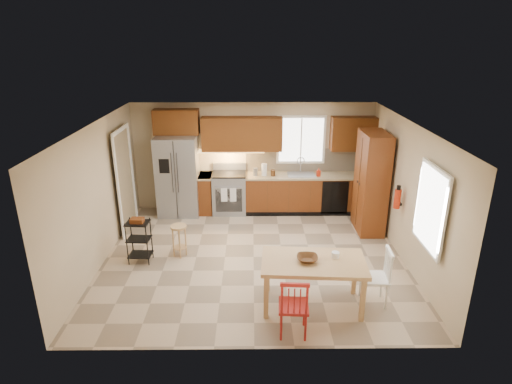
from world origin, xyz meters
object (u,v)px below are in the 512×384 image
at_px(soap_bottle, 319,172).
at_px(pantry, 371,183).
at_px(bar_stool, 179,241).
at_px(utility_cart, 139,241).
at_px(fire_extinguisher, 397,199).
at_px(dining_table, 313,284).
at_px(chair_red, 294,305).
at_px(range_stove, 229,193).
at_px(table_bowl, 307,261).
at_px(refrigerator, 178,176).
at_px(chair_white, 375,277).
at_px(table_jar, 335,256).

relative_size(soap_bottle, pantry, 0.09).
xyz_separation_m(bar_stool, utility_cart, (-0.69, -0.20, 0.10)).
height_order(fire_extinguisher, utility_cart, fire_extinguisher).
height_order(dining_table, chair_red, chair_red).
relative_size(fire_extinguisher, utility_cart, 0.44).
relative_size(range_stove, bar_stool, 1.49).
height_order(soap_bottle, table_bowl, soap_bottle).
relative_size(refrigerator, table_bowl, 5.83).
distance_m(chair_red, utility_cart, 3.30).
relative_size(chair_red, chair_white, 1.00).
xyz_separation_m(fire_extinguisher, dining_table, (-1.74, -1.66, -0.72)).
bearing_deg(utility_cart, chair_red, -34.41).
bearing_deg(table_jar, soap_bottle, 85.86).
distance_m(bar_stool, utility_cart, 0.72).
distance_m(pantry, table_jar, 2.89).
bearing_deg(dining_table, bar_stool, 148.83).
relative_size(pantry, utility_cart, 2.58).
relative_size(bar_stool, utility_cart, 0.76).
bearing_deg(range_stove, chair_white, -56.80).
bearing_deg(range_stove, fire_extinguisher, -32.62).
height_order(dining_table, utility_cart, utility_cart).
bearing_deg(refrigerator, utility_cart, -99.28).
distance_m(pantry, table_bowl, 3.18).
bearing_deg(table_bowl, table_jar, 12.53).
distance_m(fire_extinguisher, table_jar, 2.13).
distance_m(dining_table, table_jar, 0.54).
xyz_separation_m(table_jar, utility_cart, (-3.29, 1.28, -0.38)).
bearing_deg(utility_cart, dining_table, -21.52).
xyz_separation_m(soap_bottle, bar_stool, (-2.86, -2.03, -0.69)).
bearing_deg(chair_white, range_stove, 36.88).
xyz_separation_m(fire_extinguisher, bar_stool, (-4.01, -0.08, -0.79)).
height_order(chair_red, bar_stool, chair_red).
bearing_deg(utility_cart, fire_extinguisher, 6.94).
relative_size(soap_bottle, utility_cart, 0.23).
distance_m(soap_bottle, utility_cart, 4.24).
xyz_separation_m(soap_bottle, fire_extinguisher, (1.15, -1.95, 0.10)).
relative_size(range_stove, pantry, 0.44).
xyz_separation_m(chair_white, utility_cart, (-3.91, 1.33, -0.05)).
bearing_deg(chair_red, utility_cart, 145.82).
relative_size(range_stove, soap_bottle, 4.82).
relative_size(refrigerator, fire_extinguisher, 5.06).
xyz_separation_m(dining_table, table_bowl, (-0.10, 0.00, 0.39)).
height_order(range_stove, soap_bottle, soap_bottle).
relative_size(pantry, fire_extinguisher, 5.83).
bearing_deg(fire_extinguisher, refrigerator, 155.48).
relative_size(soap_bottle, table_jar, 1.47).
bearing_deg(chair_white, table_jar, 89.34).
relative_size(soap_bottle, table_bowl, 0.61).
height_order(chair_white, table_jar, chair_white).
bearing_deg(chair_red, pantry, 64.32).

